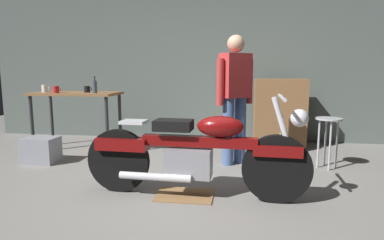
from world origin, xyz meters
name	(u,v)px	position (x,y,z in m)	size (l,w,h in m)	color
ground_plane	(177,195)	(0.00, 0.00, 0.00)	(12.00, 12.00, 0.00)	gray
back_wall	(206,52)	(0.00, 2.80, 1.55)	(8.00, 0.12, 3.10)	#56605B
workbench	(76,100)	(-1.88, 1.65, 0.79)	(1.30, 0.64, 0.90)	brown
motorcycle	(196,152)	(0.19, 0.00, 0.45)	(2.19, 0.60, 1.00)	black
person_standing	(235,94)	(0.54, 1.22, 0.93)	(0.46, 0.41, 1.67)	#496298
shop_stool	(329,129)	(1.70, 1.18, 0.50)	(0.32, 0.32, 0.64)	#B2B2B7
wooden_dresser	(279,113)	(1.24, 2.30, 0.55)	(0.80, 0.47, 1.10)	brown
drip_tray	(185,195)	(0.08, 0.00, 0.01)	(0.56, 0.40, 0.01)	olive
storage_bin	(41,150)	(-2.03, 0.90, 0.17)	(0.44, 0.32, 0.34)	gray
mug_red_diner	(56,90)	(-2.07, 1.43, 0.95)	(0.12, 0.09, 0.10)	red
mug_white_ceramic	(45,89)	(-2.35, 1.58, 0.96)	(0.12, 0.09, 0.11)	white
mug_black_matte	(87,89)	(-1.68, 1.62, 0.95)	(0.12, 0.09, 0.10)	black
bottle	(95,86)	(-1.51, 1.51, 1.00)	(0.06, 0.06, 0.24)	#3F4C59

